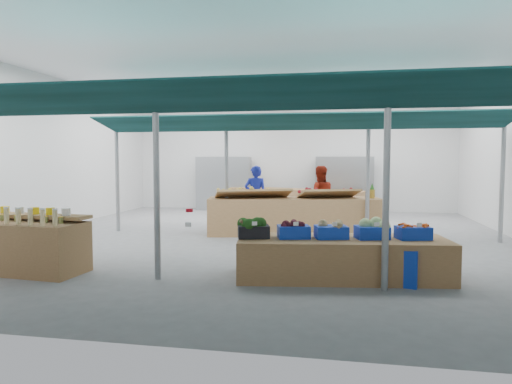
# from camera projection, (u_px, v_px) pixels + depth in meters

# --- Properties ---
(floor) EXTENTS (13.00, 13.00, 0.00)m
(floor) POSITION_uv_depth(u_px,v_px,m) (262.00, 239.00, 11.03)
(floor) COLOR slate
(floor) RESTS_ON ground
(hall) EXTENTS (13.00, 13.00, 13.00)m
(hall) POSITION_uv_depth(u_px,v_px,m) (271.00, 132.00, 12.25)
(hall) COLOR silver
(hall) RESTS_ON ground
(pole_grid) EXTENTS (10.00, 4.60, 3.00)m
(pole_grid) POSITION_uv_depth(u_px,v_px,m) (284.00, 164.00, 9.05)
(pole_grid) COLOR gray
(pole_grid) RESTS_ON floor
(awnings) EXTENTS (9.50, 7.08, 0.30)m
(awnings) POSITION_uv_depth(u_px,v_px,m) (284.00, 115.00, 8.98)
(awnings) COLOR black
(awnings) RESTS_ON pole_grid
(back_shelving_left) EXTENTS (2.00, 0.50, 2.00)m
(back_shelving_left) POSITION_uv_depth(u_px,v_px,m) (224.00, 184.00, 17.30)
(back_shelving_left) COLOR #B23F33
(back_shelving_left) RESTS_ON floor
(back_shelving_right) EXTENTS (2.00, 0.50, 2.00)m
(back_shelving_right) POSITION_uv_depth(u_px,v_px,m) (344.00, 185.00, 16.48)
(back_shelving_right) COLOR #B23F33
(back_shelving_right) RESTS_ON floor
(bottle_shelf) EXTENTS (1.99, 1.31, 1.13)m
(bottle_shelf) POSITION_uv_depth(u_px,v_px,m) (29.00, 245.00, 7.72)
(bottle_shelf) COLOR brown
(bottle_shelf) RESTS_ON floor
(veg_counter) EXTENTS (3.44, 1.54, 0.65)m
(veg_counter) POSITION_uv_depth(u_px,v_px,m) (342.00, 258.00, 7.32)
(veg_counter) COLOR brown
(veg_counter) RESTS_ON floor
(fruit_counter) EXTENTS (4.47, 1.82, 0.93)m
(fruit_counter) POSITION_uv_depth(u_px,v_px,m) (294.00, 216.00, 11.68)
(fruit_counter) COLOR brown
(fruit_counter) RESTS_ON floor
(far_counter) EXTENTS (4.94, 2.86, 0.89)m
(far_counter) POSITION_uv_depth(u_px,v_px,m) (295.00, 202.00, 15.92)
(far_counter) COLOR brown
(far_counter) RESTS_ON floor
(crate_stack) EXTENTS (0.54, 0.44, 0.56)m
(crate_stack) POSITION_uv_depth(u_px,v_px,m) (402.00, 267.00, 6.89)
(crate_stack) COLOR #1033AE
(crate_stack) RESTS_ON floor
(vendor_left) EXTENTS (0.70, 0.53, 1.74)m
(vendor_left) POSITION_uv_depth(u_px,v_px,m) (256.00, 196.00, 12.95)
(vendor_left) COLOR #18249F
(vendor_left) RESTS_ON floor
(vendor_right) EXTENTS (0.95, 0.80, 1.74)m
(vendor_right) POSITION_uv_depth(u_px,v_px,m) (319.00, 197.00, 12.62)
(vendor_right) COLOR maroon
(vendor_right) RESTS_ON floor
(crate_broccoli) EXTENTS (0.57, 0.47, 0.35)m
(crate_broccoli) POSITION_uv_depth(u_px,v_px,m) (253.00, 228.00, 7.36)
(crate_broccoli) COLOR black
(crate_broccoli) RESTS_ON veg_counter
(crate_beets) EXTENTS (0.57, 0.47, 0.29)m
(crate_beets) POSITION_uv_depth(u_px,v_px,m) (294.00, 230.00, 7.33)
(crate_beets) COLOR #1033AE
(crate_beets) RESTS_ON veg_counter
(crate_celeriac) EXTENTS (0.57, 0.47, 0.31)m
(crate_celeriac) POSITION_uv_depth(u_px,v_px,m) (331.00, 229.00, 7.29)
(crate_celeriac) COLOR #1033AE
(crate_celeriac) RESTS_ON veg_counter
(crate_cabbage) EXTENTS (0.57, 0.47, 0.35)m
(crate_cabbage) POSITION_uv_depth(u_px,v_px,m) (372.00, 229.00, 7.26)
(crate_cabbage) COLOR #1033AE
(crate_cabbage) RESTS_ON veg_counter
(crate_carrots) EXTENTS (0.57, 0.47, 0.29)m
(crate_carrots) POSITION_uv_depth(u_px,v_px,m) (413.00, 232.00, 7.23)
(crate_carrots) COLOR #1033AE
(crate_carrots) RESTS_ON veg_counter
(sparrow) EXTENTS (0.12, 0.09, 0.11)m
(sparrow) POSITION_uv_depth(u_px,v_px,m) (244.00, 223.00, 7.24)
(sparrow) COLOR brown
(sparrow) RESTS_ON crate_broccoli
(pole_ribbon) EXTENTS (0.12, 0.12, 0.28)m
(pole_ribbon) POSITION_uv_depth(u_px,v_px,m) (189.00, 212.00, 7.24)
(pole_ribbon) COLOR red
(pole_ribbon) RESTS_ON pole_grid
(apple_heap_yellow) EXTENTS (2.02, 1.34, 0.27)m
(apple_heap_yellow) POSITION_uv_depth(u_px,v_px,m) (253.00, 192.00, 11.53)
(apple_heap_yellow) COLOR #997247
(apple_heap_yellow) RESTS_ON fruit_counter
(apple_heap_red) EXTENTS (1.65, 1.20, 0.27)m
(apple_heap_red) POSITION_uv_depth(u_px,v_px,m) (329.00, 192.00, 11.53)
(apple_heap_red) COLOR #997247
(apple_heap_red) RESTS_ON fruit_counter
(pineapple) EXTENTS (0.14, 0.14, 0.39)m
(pineapple) POSITION_uv_depth(u_px,v_px,m) (372.00, 191.00, 11.53)
(pineapple) COLOR #8C6019
(pineapple) RESTS_ON fruit_counter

